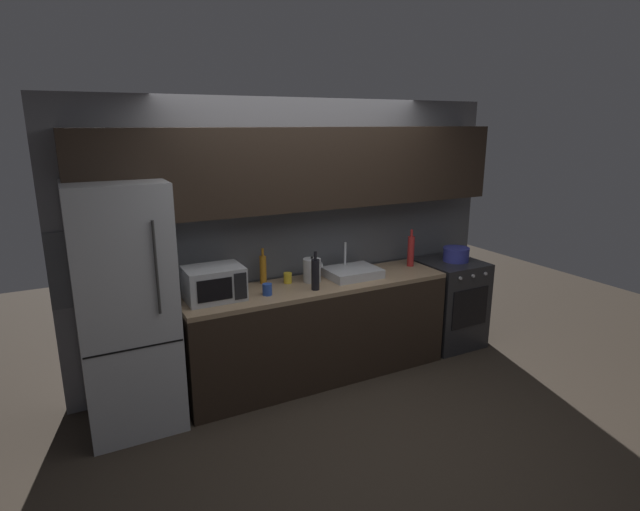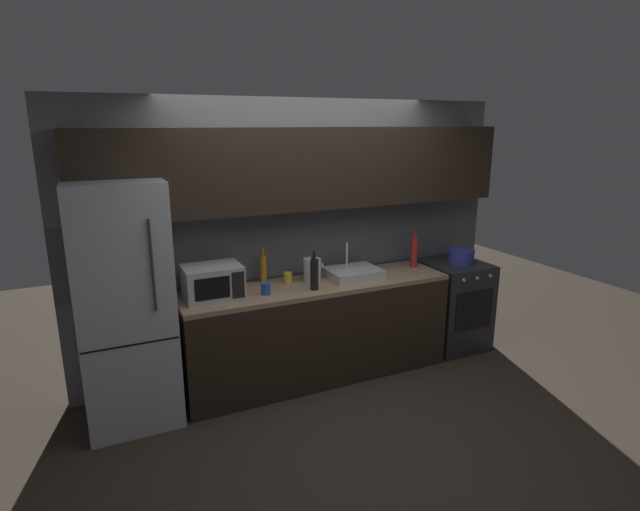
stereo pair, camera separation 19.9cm
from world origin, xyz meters
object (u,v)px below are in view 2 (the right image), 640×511
at_px(wine_bottle_red, 414,252).
at_px(mug_yellow, 288,277).
at_px(wine_bottle_dark, 314,274).
at_px(wine_bottle_amber, 263,268).
at_px(oven_range, 454,305).
at_px(refrigerator, 125,305).
at_px(microwave, 213,282).
at_px(kettle, 312,270).
at_px(mug_blue, 266,289).
at_px(cooking_pot, 461,256).

bearing_deg(wine_bottle_red, mug_yellow, 177.36).
bearing_deg(wine_bottle_dark, wine_bottle_amber, 131.93).
height_order(oven_range, wine_bottle_red, wine_bottle_red).
height_order(wine_bottle_red, mug_yellow, wine_bottle_red).
xyz_separation_m(refrigerator, wine_bottle_red, (2.69, 0.07, 0.11)).
bearing_deg(microwave, wine_bottle_red, 1.58).
bearing_deg(wine_bottle_red, kettle, -179.87).
height_order(microwave, wine_bottle_red, wine_bottle_red).
relative_size(wine_bottle_red, mug_yellow, 3.94).
xyz_separation_m(microwave, wine_bottle_red, (2.01, 0.06, 0.02)).
bearing_deg(wine_bottle_dark, oven_range, 4.93).
bearing_deg(wine_bottle_dark, mug_yellow, 115.64).
bearing_deg(refrigerator, microwave, 1.55).
relative_size(wine_bottle_amber, wine_bottle_red, 0.87).
xyz_separation_m(oven_range, microwave, (-2.49, 0.02, 0.58)).
xyz_separation_m(microwave, mug_blue, (0.42, -0.10, -0.09)).
xyz_separation_m(kettle, mug_blue, (-0.50, -0.16, -0.06)).
bearing_deg(microwave, mug_yellow, 9.42).
xyz_separation_m(refrigerator, kettle, (1.59, 0.07, 0.06)).
relative_size(microwave, wine_bottle_amber, 1.43).
distance_m(oven_range, microwave, 2.56).
bearing_deg(refrigerator, cooking_pot, 0.00).
distance_m(wine_bottle_amber, mug_yellow, 0.23).
bearing_deg(cooking_pot, oven_range, -178.46).
xyz_separation_m(kettle, wine_bottle_red, (1.10, 0.00, 0.05)).
bearing_deg(cooking_pot, wine_bottle_amber, 173.72).
distance_m(oven_range, wine_bottle_amber, 2.08).
relative_size(kettle, wine_bottle_red, 0.64).
xyz_separation_m(oven_range, wine_bottle_dark, (-1.66, -0.14, 0.59)).
height_order(microwave, cooking_pot, microwave).
xyz_separation_m(mug_blue, cooking_pot, (2.13, 0.08, 0.02)).
bearing_deg(cooking_pot, mug_blue, -177.71).
xyz_separation_m(microwave, kettle, (0.91, 0.05, -0.03)).
distance_m(kettle, wine_bottle_amber, 0.44).
relative_size(refrigerator, mug_blue, 19.58).
relative_size(microwave, wine_bottle_dark, 1.38).
bearing_deg(mug_blue, microwave, 166.08).
relative_size(wine_bottle_dark, mug_blue, 3.46).
bearing_deg(cooking_pot, wine_bottle_red, 172.03).
bearing_deg(wine_bottle_amber, mug_blue, -105.72).
height_order(wine_bottle_dark, mug_yellow, wine_bottle_dark).
distance_m(wine_bottle_amber, wine_bottle_red, 1.52).
bearing_deg(microwave, cooking_pot, -0.41).
distance_m(kettle, wine_bottle_dark, 0.23).
xyz_separation_m(wine_bottle_red, wine_bottle_dark, (-1.18, -0.22, -0.02)).
bearing_deg(mug_yellow, mug_blue, -142.33).
bearing_deg(mug_yellow, wine_bottle_red, -2.64).
xyz_separation_m(kettle, cooking_pot, (1.63, -0.07, -0.03)).
height_order(oven_range, mug_blue, mug_blue).
distance_m(microwave, wine_bottle_red, 2.01).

